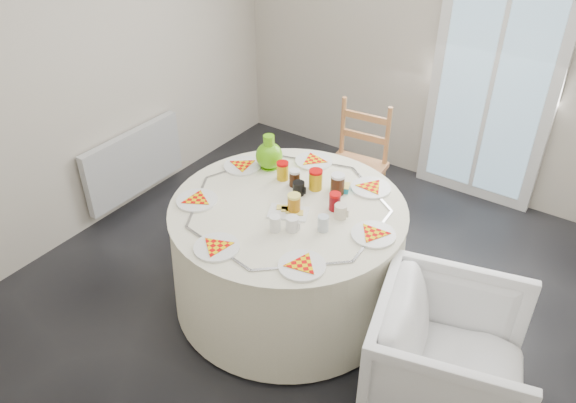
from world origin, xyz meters
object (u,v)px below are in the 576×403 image
Objects in this scene: wooden_chair at (354,170)px; green_pitcher at (269,154)px; table at (288,254)px; armchair at (450,356)px; radiator at (134,162)px.

green_pitcher reaches higher than wooden_chair.
wooden_chair reaches higher than table.
radiator is at bearing 66.54° from armchair.
radiator is 1.76m from table.
radiator is at bearing -168.78° from green_pitcher.
wooden_chair reaches higher than radiator.
armchair is 1.73m from green_pitcher.
wooden_chair is 4.10× the size of green_pitcher.
wooden_chair is at bearing 78.46° from green_pitcher.
green_pitcher reaches higher than table.
armchair is at bearing -50.22° from wooden_chair.
radiator is 1.83m from wooden_chair.
green_pitcher is at bearing 139.58° from table.
table is at bearing 65.36° from armchair.
radiator is 1.23× the size of armchair.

